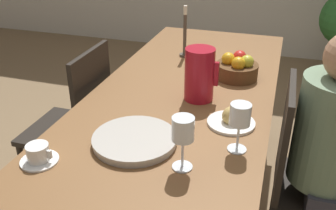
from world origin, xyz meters
The scene contains 12 objects.
ground_plane centered at (0.00, 0.00, 0.00)m, with size 20.00×20.00×0.00m, color #7F6647.
dining_table centered at (0.00, 0.00, 0.68)m, with size 0.85×2.00×0.78m.
chair_person_side centered at (0.61, -0.19, 0.49)m, with size 0.42×0.42×0.93m.
chair_opposite centered at (-0.61, -0.07, 0.49)m, with size 0.42×0.42×0.93m.
red_pitcher centered at (0.09, -0.10, 0.90)m, with size 0.16×0.13×0.24m.
wine_glass_water centered at (0.32, -0.47, 0.92)m, with size 0.07×0.07×0.19m.
wine_glass_juice centered at (0.16, -0.63, 0.92)m, with size 0.07×0.07×0.19m.
teacup_near_person centered at (-0.33, -0.75, 0.81)m, with size 0.13×0.13×0.07m.
serving_tray centered at (-0.05, -0.54, 0.79)m, with size 0.32×0.32×0.03m.
bread_plate centered at (0.27, -0.29, 0.80)m, with size 0.20×0.20×0.08m.
fruit_bowl centered at (0.22, 0.19, 0.83)m, with size 0.22×0.22×0.13m.
candlestick_tall centered at (-0.13, 0.43, 0.89)m, with size 0.06×0.06×0.30m.
Camera 1 is at (0.42, -1.63, 1.56)m, focal length 40.00 mm.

